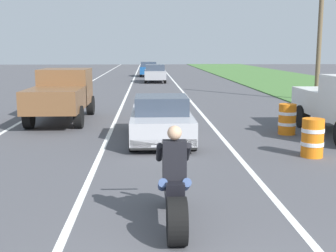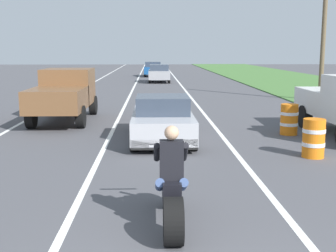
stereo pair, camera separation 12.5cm
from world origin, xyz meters
name	(u,v)px [view 1 (the left image)]	position (x,y,z in m)	size (l,w,h in m)	color
lane_stripe_left_solid	(56,102)	(-5.40, 20.00, 0.00)	(0.14, 120.00, 0.01)	white
lane_stripe_right_solid	(191,101)	(1.80, 20.00, 0.00)	(0.14, 120.00, 0.01)	white
lane_stripe_centre_dashed	(124,101)	(-1.80, 20.00, 0.00)	(0.14, 120.00, 0.01)	white
motorcycle_with_rider	(174,191)	(-0.14, 2.73, 0.59)	(0.70, 2.21, 1.62)	black
sports_car_silver	(161,120)	(-0.12, 9.60, 0.63)	(1.84, 4.30, 1.37)	#B7B7BC
pickup_truck_left_lane_brown	(62,93)	(-3.83, 13.40, 1.11)	(2.02, 4.80, 1.98)	brown
utility_pole_roadside	(320,31)	(8.58, 19.69, 3.71)	(0.24, 0.24, 7.42)	brown
construction_barrel_nearest	(313,138)	(3.70, 7.22, 0.50)	(0.58, 0.58, 1.00)	orange
construction_barrel_mid	(287,119)	(4.02, 10.32, 0.50)	(0.58, 0.58, 1.00)	orange
distant_car_far_ahead	(155,73)	(0.13, 34.06, 0.77)	(1.80, 4.00, 1.50)	#99999E
distant_car_further_ahead	(149,69)	(-0.39, 42.45, 0.77)	(1.80, 4.00, 1.50)	#194C8C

